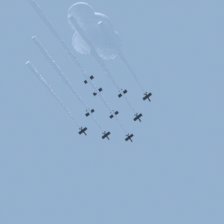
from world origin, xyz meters
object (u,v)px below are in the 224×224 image
at_px(jet_trail_starboard, 61,40).
at_px(jet_lead, 101,97).
at_px(jet_starboard_inner, 110,76).
at_px(jet_starboard_mid, 49,88).
at_px(jet_port_outer, 118,51).
at_px(jet_starboard_outer, 55,66).
at_px(jet_port_mid, 82,70).
at_px(jet_port_inner, 73,90).
at_px(jet_tail_end, 51,27).
at_px(jet_trail_port, 90,46).

bearing_deg(jet_trail_starboard, jet_lead, -166.75).
relative_size(jet_starboard_inner, jet_starboard_mid, 0.93).
bearing_deg(jet_lead, jet_trail_starboard, 13.25).
bearing_deg(jet_trail_starboard, jet_port_outer, 146.52).
height_order(jet_starboard_outer, jet_trail_starboard, jet_trail_starboard).
relative_size(jet_starboard_inner, jet_port_outer, 0.98).
distance_m(jet_starboard_inner, jet_trail_starboard, 46.17).
xyz_separation_m(jet_lead, jet_port_mid, (26.75, 6.18, 1.92)).
xyz_separation_m(jet_port_inner, jet_starboard_outer, (23.03, 5.30, 1.05)).
distance_m(jet_port_inner, jet_tail_end, 51.04).
xyz_separation_m(jet_starboard_outer, jet_trail_port, (-8.89, 30.14, 2.41)).
bearing_deg(jet_port_outer, jet_trail_starboard, -33.48).
height_order(jet_lead, jet_starboard_inner, jet_starboard_inner).
bearing_deg(jet_port_mid, jet_trail_port, 66.15).
height_order(jet_port_outer, jet_trail_port, jet_trail_port).
bearing_deg(jet_starboard_inner, jet_port_outer, 63.05).
bearing_deg(jet_trail_port, jet_port_inner, -111.76).
bearing_deg(jet_port_mid, jet_trail_starboard, 13.50).
bearing_deg(jet_trail_starboard, jet_port_inner, -144.29).
relative_size(jet_lead, jet_trail_port, 0.97).
xyz_separation_m(jet_lead, jet_starboard_mid, (35.01, -24.93, 2.78)).
height_order(jet_starboard_mid, jet_starboard_outer, jet_starboard_mid).
bearing_deg(jet_port_inner, jet_port_mid, 70.55).
distance_m(jet_starboard_mid, jet_trail_starboard, 41.83).
bearing_deg(jet_port_mid, jet_port_outer, 107.47).
bearing_deg(jet_port_outer, jet_trail_port, -34.35).
height_order(jet_port_outer, jet_starboard_outer, jet_port_outer).
relative_size(jet_starboard_mid, jet_trail_starboard, 0.97).
distance_m(jet_starboard_outer, jet_tail_end, 29.44).
xyz_separation_m(jet_starboard_mid, jet_port_outer, (-17.82, 61.49, 0.11)).
bearing_deg(jet_starboard_inner, jet_trail_port, 14.16).
bearing_deg(jet_trail_starboard, jet_tail_end, 13.11).
relative_size(jet_port_outer, jet_starboard_outer, 0.95).
xyz_separation_m(jet_lead, jet_port_inner, (20.70, -10.94, -0.38)).
height_order(jet_port_inner, jet_port_outer, jet_port_outer).
relative_size(jet_port_mid, jet_starboard_mid, 0.99).
bearing_deg(jet_port_inner, jet_trail_starboard, 35.71).
height_order(jet_starboard_inner, jet_starboard_outer, jet_starboard_inner).
bearing_deg(jet_starboard_mid, jet_port_mid, 104.88).
xyz_separation_m(jet_starboard_inner, jet_port_outer, (9.63, 18.95, 0.69)).
relative_size(jet_starboard_mid, jet_tail_end, 1.00).
bearing_deg(jet_trail_port, jet_port_outer, 145.65).
relative_size(jet_port_inner, jet_starboard_outer, 1.03).
height_order(jet_port_mid, jet_starboard_outer, jet_port_mid).
distance_m(jet_lead, jet_port_inner, 23.42).
height_order(jet_port_inner, jet_trail_starboard, jet_trail_starboard).
bearing_deg(jet_tail_end, jet_starboard_inner, 177.55).
bearing_deg(jet_starboard_inner, jet_starboard_mid, -57.16).
relative_size(jet_lead, jet_trail_starboard, 0.93).
xyz_separation_m(jet_port_mid, jet_port_outer, (-9.56, 30.38, 0.97)).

